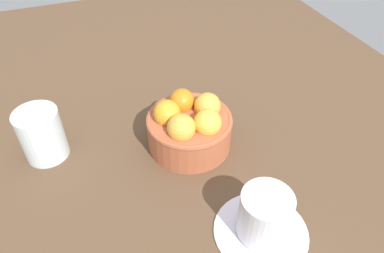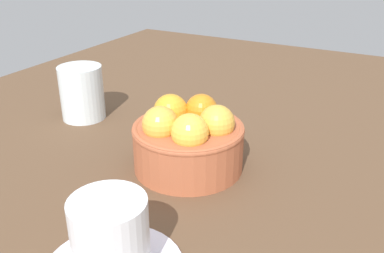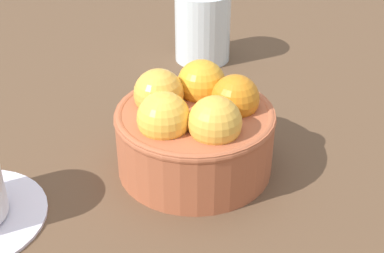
{
  "view_description": "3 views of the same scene",
  "coord_description": "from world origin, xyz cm",
  "views": [
    {
      "loc": [
        -45.02,
        16.55,
        46.83
      ],
      "look_at": [
        -0.58,
        -0.27,
        4.71
      ],
      "focal_mm": 33.69,
      "sensor_mm": 36.0,
      "label": 1
    },
    {
      "loc": [
        -45.76,
        -25.19,
        30.16
      ],
      "look_at": [
        1.88,
        0.43,
        5.41
      ],
      "focal_mm": 40.07,
      "sensor_mm": 36.0,
      "label": 2
    },
    {
      "loc": [
        -9.8,
        -42.68,
        31.91
      ],
      "look_at": [
        0.1,
        1.72,
        3.63
      ],
      "focal_mm": 50.87,
      "sensor_mm": 36.0,
      "label": 3
    }
  ],
  "objects": [
    {
      "name": "ground_plane",
      "position": [
        0.0,
        0.0,
        -1.63
      ],
      "size": [
        150.17,
        114.14,
        3.27
      ],
      "primitive_type": "cube",
      "color": "brown"
    },
    {
      "name": "terracotta_bowl",
      "position": [
        -0.03,
        0.01,
        4.46
      ],
      "size": [
        15.24,
        15.24,
        9.68
      ],
      "color": "#AD5938",
      "rests_on": "ground_plane"
    },
    {
      "name": "water_glass",
      "position": [
        6.7,
        24.69,
        4.67
      ],
      "size": [
        7.49,
        7.49,
        9.35
      ],
      "primitive_type": "cylinder",
      "color": "silver",
      "rests_on": "ground_plane"
    },
    {
      "name": "coffee_cup",
      "position": [
        -21.17,
        -3.3,
        3.47
      ],
      "size": [
        13.89,
        13.89,
        8.15
      ],
      "color": "white",
      "rests_on": "ground_plane"
    }
  ]
}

